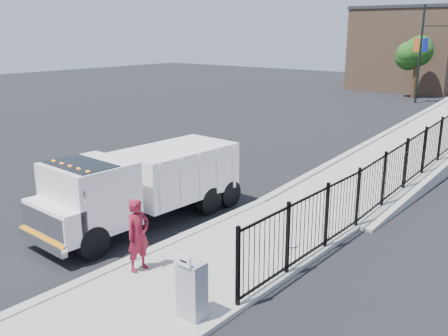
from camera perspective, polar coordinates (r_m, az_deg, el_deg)
The scene contains 13 objects.
ground at distance 14.84m, azimuth -4.66°, elevation -8.19°, with size 120.00×120.00×0.00m, color black.
sidewalk at distance 12.31m, azimuth -4.60°, elevation -13.10°, with size 3.55×12.00×0.12m, color #9E998E.
curb at distance 13.57m, azimuth -10.60°, elevation -10.39°, with size 0.30×12.00×0.16m, color #ADAAA3.
ramp at distance 27.43m, azimuth 22.64°, elevation 1.74°, with size 3.95×24.00×1.70m, color #9E998E.
iron_fence at distance 23.10m, azimuth 23.31°, elevation 1.57°, with size 0.10×28.00×1.80m, color black.
truck at distance 15.69m, azimuth -9.66°, elevation -1.75°, with size 2.56×7.13×2.41m.
worker at distance 12.61m, azimuth -9.78°, elevation -7.56°, with size 0.68×0.45×1.86m, color maroon.
utility_cabinet at distance 10.66m, azimuth -3.68°, elevation -13.72°, with size 0.55×0.40×1.25m, color gray.
arrow_sign at distance 10.18m, azimuth -4.60°, elevation -10.56°, with size 0.35×0.04×0.22m, color white.
debris at distance 14.20m, azimuth 7.74°, elevation -8.69°, with size 0.32×0.32×0.08m, color silver.
light_pole_0 at distance 45.32m, azimuth 21.90°, elevation 12.37°, with size 3.77×0.22×8.00m.
tree_0 at distance 48.47m, azimuth 21.20°, elevation 12.07°, with size 2.67×2.67×5.34m.
building at distance 56.87m, azimuth 20.68°, elevation 12.52°, with size 10.00×10.00×8.00m, color #8C664C.
Camera 1 is at (9.48, -9.76, 5.93)m, focal length 40.00 mm.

